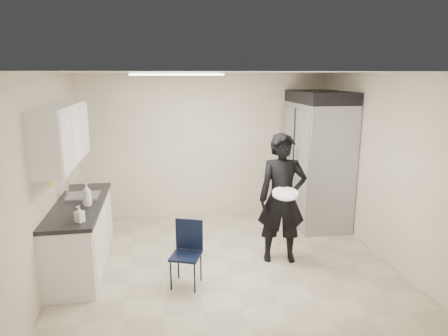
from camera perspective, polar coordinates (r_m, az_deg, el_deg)
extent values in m
plane|color=#AEA689|center=(5.78, 0.19, -13.19)|extent=(4.50, 4.50, 0.00)
plane|color=white|center=(5.17, 0.21, 13.54)|extent=(4.50, 4.50, 0.00)
plane|color=beige|center=(7.27, -2.48, 3.17)|extent=(4.50, 0.00, 4.50)
plane|color=beige|center=(5.43, -23.90, -1.48)|extent=(0.00, 4.00, 4.00)
plane|color=beige|center=(6.12, 21.46, 0.30)|extent=(0.00, 4.00, 4.00)
cube|color=white|center=(5.50, -6.85, 13.12)|extent=(1.20, 0.60, 0.02)
cube|color=silver|center=(5.82, -19.72, -9.19)|extent=(0.60, 1.90, 0.86)
cube|color=black|center=(5.67, -20.08, -4.93)|extent=(0.64, 1.95, 0.05)
cube|color=gray|center=(5.90, -19.45, -4.31)|extent=(0.42, 0.40, 0.14)
cylinder|color=silver|center=(5.90, -21.48, -2.97)|extent=(0.02, 0.02, 0.24)
cube|color=silver|center=(5.48, -22.15, 4.42)|extent=(0.35, 1.80, 0.75)
cube|color=black|center=(6.64, -20.47, 4.17)|extent=(0.22, 0.30, 0.35)
cube|color=yellow|center=(5.54, -23.52, -2.01)|extent=(0.00, 0.12, 0.07)
cube|color=yellow|center=(5.74, -23.02, -1.88)|extent=(0.00, 0.12, 0.07)
cube|color=gray|center=(7.09, 13.14, 0.51)|extent=(0.80, 1.35, 2.10)
cube|color=black|center=(6.93, 13.64, 9.82)|extent=(0.80, 1.35, 0.20)
cube|color=black|center=(5.05, -5.47, -12.40)|extent=(0.45, 0.45, 0.79)
imported|color=black|center=(5.56, 8.29, -4.36)|extent=(0.73, 0.54, 1.81)
cylinder|color=white|center=(5.28, 8.74, -3.62)|extent=(0.39, 0.39, 0.04)
imported|color=silver|center=(5.45, -19.00, -3.61)|extent=(0.13, 0.13, 0.30)
imported|color=#BAB7C4|center=(4.91, -19.96, -6.18)|extent=(0.12, 0.12, 0.20)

